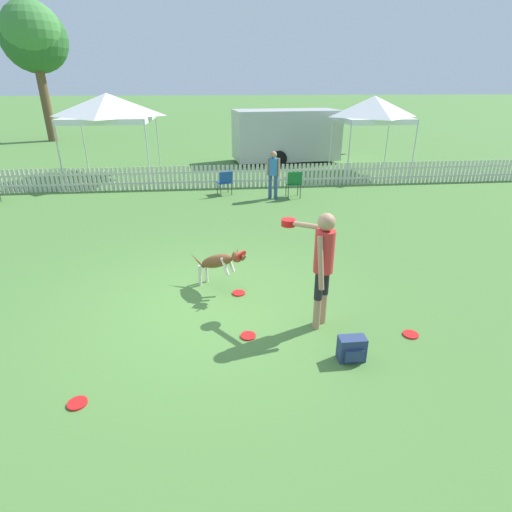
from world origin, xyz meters
name	(u,v)px	position (x,y,z in m)	size (l,w,h in m)	color
ground_plane	(211,308)	(0.00, 0.00, 0.00)	(240.00, 240.00, 0.00)	#4C7A38
handler_person	(321,256)	(1.59, -0.62, 1.12)	(0.70, 1.09, 1.76)	tan
leaping_dog	(219,261)	(0.17, 0.63, 0.55)	(1.01, 0.92, 0.87)	brown
frisbee_near_handler	(239,293)	(0.48, 0.44, 0.01)	(0.22, 0.22, 0.02)	red
frisbee_near_dog	(77,403)	(-1.52, -1.96, 0.01)	(0.22, 0.22, 0.02)	red
frisbee_midfield	(248,336)	(0.53, -0.85, 0.01)	(0.22, 0.22, 0.02)	red
frisbee_far_scatter	(411,334)	(2.88, -1.06, 0.01)	(0.22, 0.22, 0.02)	red
backpack_on_grass	(352,349)	(1.84, -1.50, 0.17)	(0.35, 0.23, 0.34)	navy
picket_fence	(210,177)	(0.00, 8.08, 0.39)	(23.92, 0.04, 0.78)	beige
folding_chair_blue_left	(294,182)	(2.61, 6.52, 0.51)	(0.46, 0.48, 0.85)	#333338
folding_chair_green_right	(225,181)	(0.48, 7.12, 0.47)	(0.55, 0.56, 0.78)	#333338
canopy_tent_main	(108,108)	(-3.66, 10.48, 2.52)	(3.05, 3.05, 3.02)	silver
canopy_tent_secondary	(374,109)	(6.38, 10.20, 2.42)	(2.56, 2.56, 2.91)	silver
spectator_standing	(273,171)	(1.95, 6.51, 0.88)	(0.39, 0.27, 1.47)	#334C7A
equipment_trailer	(286,135)	(3.41, 12.77, 1.20)	(5.48, 2.60, 2.27)	#B7B7B7
tree_left_grove	(32,34)	(-9.82, 21.33, 5.88)	(3.28, 3.28, 7.65)	brown
tree_right_grove	(34,39)	(-9.93, 21.76, 5.67)	(3.71, 3.71, 7.55)	#4C3823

